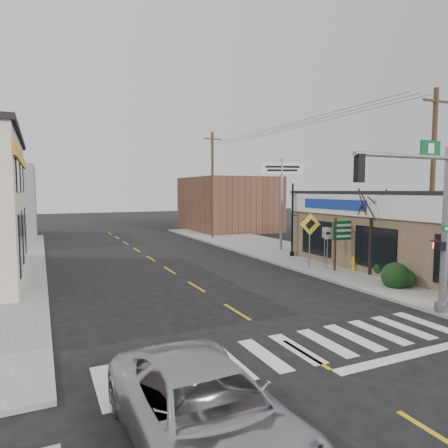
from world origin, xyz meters
name	(u,v)px	position (x,y,z in m)	size (l,w,h in m)	color
ground	(305,354)	(0.00, 0.00, 0.00)	(140.00, 140.00, 0.00)	black
sidewalk_right	(298,255)	(9.00, 13.00, 0.07)	(6.00, 38.00, 0.13)	gray
center_line	(196,287)	(0.00, 8.00, 0.01)	(0.12, 56.00, 0.01)	gold
crosswalk	(296,348)	(0.00, 0.40, 0.01)	(11.00, 2.20, 0.01)	silver
bldg_distant_right	(228,204)	(12.00, 30.00, 2.80)	(8.00, 10.00, 5.60)	brown
suv	(206,412)	(-3.85, -2.58, 0.71)	(2.36, 5.11, 1.42)	#AEB1B4
traffic_signal_pole	(433,212)	(5.56, 0.72, 3.56)	(4.54, 0.37, 5.74)	gray
guide_sign	(345,236)	(8.20, 7.77, 1.91)	(1.57, 0.13, 2.75)	#4D3723
fire_hydrant	(354,263)	(8.50, 7.41, 0.52)	(0.23, 0.23, 0.72)	yellow
ped_crossing_sign	(310,231)	(6.61, 8.65, 2.13)	(1.14, 0.08, 2.94)	gray
lamp_post	(293,212)	(8.26, 12.58, 2.90)	(0.62, 0.49, 4.76)	black
dance_center_sign	(282,181)	(9.00, 15.09, 4.91)	(2.96, 0.18, 6.29)	gray
bare_tree	(373,195)	(8.51, 6.29, 4.02)	(2.47, 2.47, 4.94)	black
shrub_front	(396,276)	(7.63, 3.96, 0.58)	(1.20, 1.20, 0.90)	#163513
shrub_back	(384,267)	(8.97, 5.84, 0.55)	(1.12, 1.12, 0.84)	black
utility_pole_near	(432,185)	(9.50, 3.83, 4.51)	(1.48, 0.22, 8.54)	#453A20
utility_pole_far	(213,184)	(7.50, 23.69, 4.80)	(1.58, 0.24, 9.11)	#402C1C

